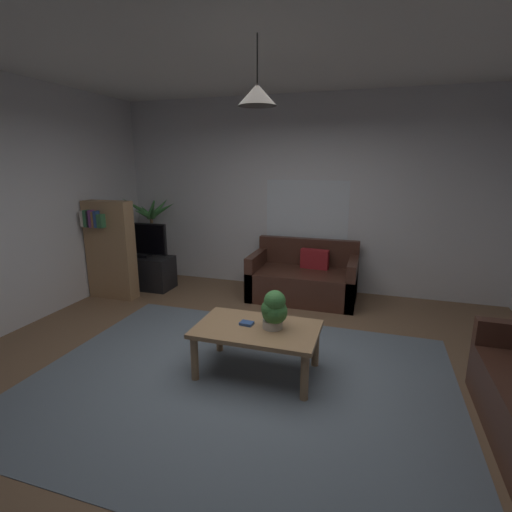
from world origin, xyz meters
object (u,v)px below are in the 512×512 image
tv_stand (144,272)px  potted_palm_corner (153,240)px  book_on_table_0 (247,323)px  pendant_lamp (257,95)px  couch_under_window (303,280)px  remote_on_table_0 (275,326)px  coffee_table (257,334)px  tv (141,240)px  bookshelf_corner (110,249)px  potted_plant_on_table (274,309)px

tv_stand → potted_palm_corner: 0.64m
book_on_table_0 → pendant_lamp: bearing=-11.8°
couch_under_window → remote_on_table_0: couch_under_window is taller
couch_under_window → coffee_table: couch_under_window is taller
coffee_table → tv_stand: bearing=142.7°
tv → pendant_lamp: 3.46m
bookshelf_corner → pendant_lamp: bearing=-27.0°
coffee_table → potted_plant_on_table: (0.15, 0.02, 0.25)m
potted_plant_on_table → book_on_table_0: bearing=178.8°
remote_on_table_0 → pendant_lamp: size_ratio=0.31×
pendant_lamp → bookshelf_corner: bearing=153.0°
remote_on_table_0 → pendant_lamp: (-0.15, -0.06, 1.97)m
coffee_table → potted_palm_corner: 3.46m
couch_under_window → potted_palm_corner: size_ratio=1.06×
bookshelf_corner → potted_palm_corner: bearing=86.6°
remote_on_table_0 → tv: size_ratio=0.19×
bookshelf_corner → tv: bearing=69.4°
remote_on_table_0 → bookshelf_corner: bearing=176.8°
couch_under_window → tv: bearing=-173.3°
couch_under_window → potted_palm_corner: potted_palm_corner is taller
tv_stand → bookshelf_corner: bookshelf_corner is taller
remote_on_table_0 → tv: (-2.58, 1.77, 0.30)m
coffee_table → bookshelf_corner: bearing=153.0°
tv_stand → bookshelf_corner: bearing=-109.8°
tv_stand → tv: bearing=-90.0°
potted_plant_on_table → potted_palm_corner: bearing=139.6°
tv_stand → potted_palm_corner: size_ratio=0.64×
couch_under_window → tv_stand: (-2.46, -0.27, -0.03)m
book_on_table_0 → coffee_table: bearing=-11.8°
couch_under_window → tv_stand: size_ratio=1.65×
pendant_lamp → remote_on_table_0: bearing=20.0°
coffee_table → tv_stand: size_ratio=1.24×
couch_under_window → potted_plant_on_table: (0.12, -2.10, 0.37)m
remote_on_table_0 → tv_stand: (-2.58, 1.79, -0.22)m
tv_stand → tv: 0.52m
book_on_table_0 → potted_palm_corner: (-2.45, 2.30, 0.19)m
pendant_lamp → tv: bearing=143.1°
coffee_table → tv: 3.06m
book_on_table_0 → tv_stand: size_ratio=0.13×
couch_under_window → pendant_lamp: size_ratio=2.86×
coffee_table → pendant_lamp: bearing=90.0°
tv_stand → bookshelf_corner: size_ratio=0.64×
potted_palm_corner → bookshelf_corner: (-0.06, -0.99, 0.06)m
coffee_table → pendant_lamp: size_ratio=2.14×
couch_under_window → tv: tv is taller
tv → potted_palm_corner: (-0.13, 0.50, -0.11)m
coffee_table → potted_plant_on_table: potted_plant_on_table is taller
tv_stand → bookshelf_corner: 0.72m
potted_plant_on_table → pendant_lamp: bearing=-173.6°
pendant_lamp → coffee_table: bearing=-90.0°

